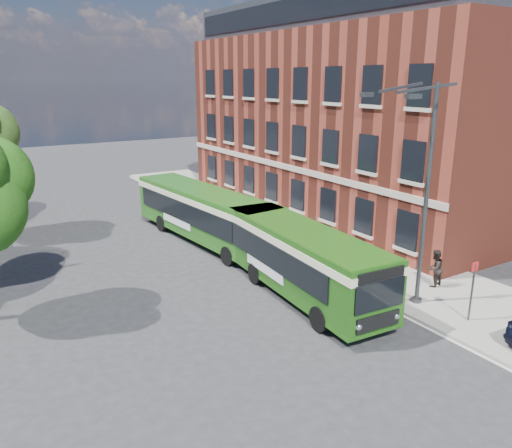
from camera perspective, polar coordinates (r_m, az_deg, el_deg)
ground at (r=20.27m, az=3.53°, el=-10.45°), size 120.00×120.00×0.00m
pavement at (r=30.09m, az=5.70°, el=-1.25°), size 6.00×48.00×0.15m
kerb_line at (r=28.45m, az=0.79°, el=-2.37°), size 0.12×48.00×0.01m
brick_office at (r=36.34m, az=11.13°, el=12.63°), size 12.10×26.00×14.20m
street_lamp at (r=20.42m, az=18.28°, el=3.24°), size 2.96×2.38×9.00m
bus_stop_sign at (r=20.71m, az=23.49°, el=-6.68°), size 0.35×0.08×2.52m
bus_front at (r=21.44m, az=5.29°, el=-3.63°), size 3.19×10.04×3.02m
bus_rear at (r=28.83m, az=-5.94°, el=1.59°), size 3.63×12.30×3.02m
pedestrian_a at (r=21.70m, az=15.97°, el=-6.50°), size 0.59×0.40×1.58m
pedestrian_b at (r=23.63m, az=19.75°, el=-4.78°), size 0.89×0.72×1.71m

